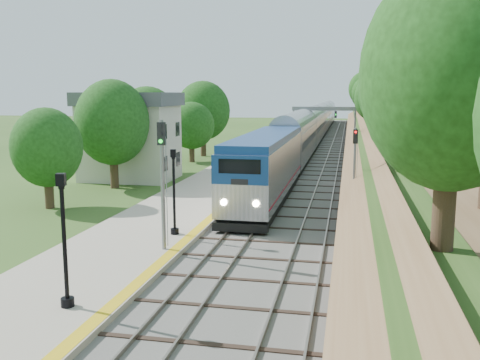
% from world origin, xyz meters
% --- Properties ---
extents(ground, '(320.00, 320.00, 0.00)m').
position_xyz_m(ground, '(0.00, 0.00, 0.00)').
color(ground, '#2D4C19').
rests_on(ground, ground).
extents(trackbed, '(9.50, 170.00, 0.28)m').
position_xyz_m(trackbed, '(2.00, 60.00, 0.07)').
color(trackbed, '#4C4944').
rests_on(trackbed, ground).
extents(platform, '(6.40, 68.00, 0.38)m').
position_xyz_m(platform, '(-5.20, 16.00, 0.19)').
color(platform, '#A99E88').
rests_on(platform, ground).
extents(yellow_stripe, '(0.55, 68.00, 0.01)m').
position_xyz_m(yellow_stripe, '(-2.35, 16.00, 0.39)').
color(yellow_stripe, gold).
rests_on(yellow_stripe, platform).
extents(embankment, '(10.64, 170.00, 11.70)m').
position_xyz_m(embankment, '(10.35, 60.00, 1.95)').
color(embankment, brown).
rests_on(embankment, ground).
extents(station_building, '(8.60, 6.60, 8.00)m').
position_xyz_m(station_building, '(-14.00, 30.00, 4.09)').
color(station_building, beige).
rests_on(station_building, ground).
extents(signal_gantry, '(8.40, 0.38, 6.20)m').
position_xyz_m(signal_gantry, '(2.47, 54.99, 4.82)').
color(signal_gantry, slate).
rests_on(signal_gantry, ground).
extents(trees_behind_platform, '(7.82, 53.32, 7.21)m').
position_xyz_m(trees_behind_platform, '(-11.17, 20.67, 4.53)').
color(trees_behind_platform, '#332316').
rests_on(trees_behind_platform, ground).
extents(train, '(3.23, 129.34, 4.75)m').
position_xyz_m(train, '(0.00, 75.63, 2.41)').
color(train, black).
rests_on(train, trackbed).
extents(lamppost_mid, '(0.48, 0.48, 4.81)m').
position_xyz_m(lamppost_mid, '(-3.87, 0.35, 2.53)').
color(lamppost_mid, black).
rests_on(lamppost_mid, platform).
extents(lamppost_far, '(0.46, 0.46, 4.61)m').
position_xyz_m(lamppost_far, '(-3.29, 10.63, 2.44)').
color(lamppost_far, black).
rests_on(lamppost_far, platform).
extents(signal_platform, '(0.37, 0.29, 6.29)m').
position_xyz_m(signal_platform, '(-2.90, 7.83, 4.25)').
color(signal_platform, slate).
rests_on(signal_platform, platform).
extents(signal_farside, '(0.31, 0.24, 5.61)m').
position_xyz_m(signal_farside, '(6.20, 18.75, 3.55)').
color(signal_farside, slate).
rests_on(signal_farside, ground).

